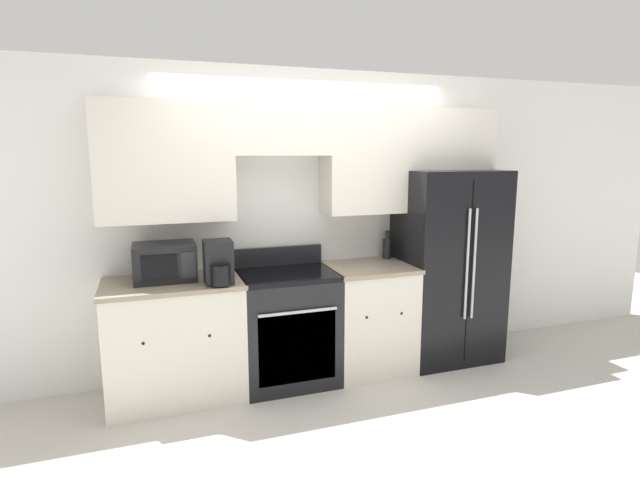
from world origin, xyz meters
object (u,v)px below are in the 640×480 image
at_px(microwave, 165,262).
at_px(bottle, 387,248).
at_px(oven_range, 287,326).
at_px(refrigerator, 446,265).

distance_m(microwave, bottle, 1.96).
height_order(oven_range, refrigerator, refrigerator).
bearing_deg(oven_range, refrigerator, 1.30).
relative_size(refrigerator, microwave, 3.80).
height_order(microwave, bottle, microwave).
bearing_deg(oven_range, bottle, 12.00).
bearing_deg(microwave, refrigerator, -0.59).
xyz_separation_m(refrigerator, bottle, (-0.52, 0.18, 0.17)).
xyz_separation_m(refrigerator, microwave, (-2.48, 0.03, 0.21)).
bearing_deg(bottle, oven_range, -168.00).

